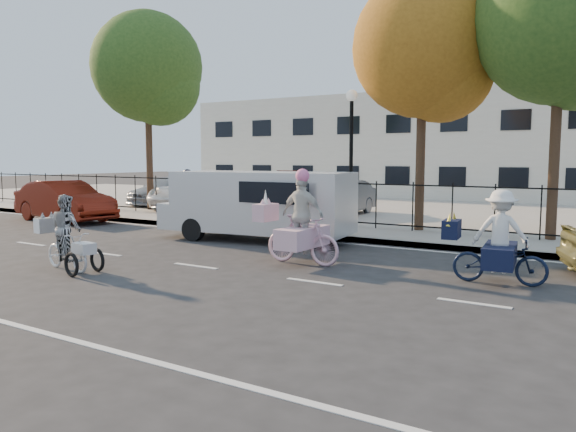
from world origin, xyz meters
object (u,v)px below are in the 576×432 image
Objects in this scene: lot_car_c at (340,198)px; zebra_trike at (67,241)px; lot_car_b at (196,192)px; white_van at (259,203)px; pedestrian at (188,194)px; red_sedan at (65,201)px; lot_car_a at (165,191)px; unicorn_bike at (301,229)px; lamppost at (351,134)px; bull_bike at (499,246)px.

zebra_trike is at bearing -93.63° from lot_car_c.
lot_car_c is at bearing -6.39° from lot_car_b.
white_van reaches higher than pedestrian.
white_van reaches higher than red_sedan.
lot_car_a is at bearing 44.62° from zebra_trike.
pedestrian is at bearing 59.61° from unicorn_bike.
white_van is at bearing -116.97° from lamppost.
zebra_trike is (-2.52, -8.56, -2.49)m from lamppost.
lot_car_b is 1.28× the size of lot_car_c.
pedestrian is 7.13m from lot_car_a.
unicorn_bike reaches higher than pedestrian.
lamppost is 3.85m from white_van.
unicorn_bike is 1.18× the size of pedestrian.
zebra_trike is 0.41× the size of red_sedan.
lot_car_b is at bearing -52.97° from pedestrian.
zebra_trike is 15.28m from lot_car_a.
lot_car_b is at bearing 37.29° from zebra_trike.
lot_car_b is at bearing -176.11° from lot_car_c.
zebra_trike reaches higher than lot_car_b.
lot_car_a is at bearing 162.30° from lamppost.
lamppost is 2.28× the size of zebra_trike.
red_sedan is at bearing 61.85° from zebra_trike.
zebra_trike is at bearing 113.85° from pedestrian.
lot_car_a is at bearing 15.98° from red_sedan.
lot_car_c is at bearing 22.45° from unicorn_bike.
red_sedan is at bearing 171.95° from white_van.
lamppost is 2.38× the size of pedestrian.
unicorn_bike is at bearing -70.27° from lot_car_c.
unicorn_bike reaches higher than zebra_trike.
lamppost reaches higher than lot_car_c.
lamppost is at bearing -173.48° from pedestrian.
pedestrian is (-11.61, 4.28, 0.34)m from bull_bike.
unicorn_bike is at bearing -96.51° from red_sedan.
red_sedan is 2.53× the size of pedestrian.
lot_car_c is (-3.43, 8.78, 0.03)m from unicorn_bike.
lot_car_c is (0.43, 12.00, 0.20)m from zebra_trike.
pedestrian reaches higher than zebra_trike.
red_sedan is at bearing 78.71° from unicorn_bike.
lamppost is at bearing -60.26° from lot_car_c.
unicorn_bike is 0.41× the size of lot_car_b.
red_sedan is 10.41m from lot_car_c.
lamppost reaches higher than lot_car_b.
zebra_trike is 0.97× the size of bull_bike.
lamppost is 0.75× the size of white_van.
pedestrian is at bearing -64.01° from lot_car_b.
lamppost is at bearing -26.16° from lot_car_a.
red_sedan is (-15.99, 2.33, 0.04)m from bull_bike.
pedestrian is (-4.61, 2.14, -0.03)m from white_van.
lot_car_c is (8.38, 6.18, 0.07)m from red_sedan.
pedestrian is (4.38, 1.95, 0.30)m from red_sedan.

